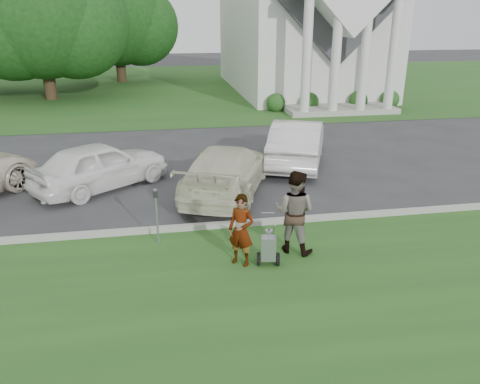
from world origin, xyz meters
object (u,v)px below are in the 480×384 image
object	(u,v)px
car_c	(227,170)
parking_meter_near	(156,210)
church	(301,3)
tree_back	(117,21)
person_right	(294,212)
person_left	(241,231)
car_d	(297,142)
tree_left	(40,16)
car_b	(100,165)
striping_cart	(268,249)

from	to	relation	value
car_c	parking_meter_near	bearing A→B (deg)	77.83
church	parking_meter_near	world-z (taller)	church
parking_meter_near	tree_back	bearing A→B (deg)	95.12
person_right	parking_meter_near	distance (m)	3.22
person_left	car_d	world-z (taller)	car_d
tree_left	person_left	bearing A→B (deg)	-70.04
person_left	car_c	world-z (taller)	person_left
tree_back	car_b	bearing A→B (deg)	-87.85
tree_back	person_left	size ratio (longest dim) A/B	5.94
church	parking_meter_near	size ratio (longest dim) A/B	17.13
church	person_left	distance (m)	26.44
person_left	car_b	world-z (taller)	person_left
car_b	person_left	bearing A→B (deg)	174.92
tree_back	car_d	xyz separation A→B (m)	(7.82, -24.32, -3.91)
parking_meter_near	car_b	distance (m)	4.64
tree_left	car_c	xyz separation A→B (m)	(8.83, -18.90, -4.37)
tree_back	car_b	world-z (taller)	tree_back
striping_cart	person_left	distance (m)	0.73
tree_back	car_b	size ratio (longest dim) A/B	2.19
church	parking_meter_near	distance (m)	25.91
parking_meter_near	car_d	size ratio (longest dim) A/B	0.28
church	tree_left	size ratio (longest dim) A/B	2.27
tree_back	car_b	distance (m)	26.12
striping_cart	person_right	world-z (taller)	person_right
person_left	car_d	distance (m)	7.81
person_left	person_right	distance (m)	1.37
tree_left	tree_back	xyz separation A→B (m)	(4.00, 8.00, -0.38)
person_right	car_c	size ratio (longest dim) A/B	0.38
person_right	car_c	distance (m)	4.19
church	car_d	world-z (taller)	church
person_left	car_c	xyz separation A→B (m)	(0.33, 4.47, -0.07)
car_c	person_right	bearing A→B (deg)	124.91
tree_back	car_d	bearing A→B (deg)	-72.16
church	car_c	distance (m)	22.25
striping_cart	car_b	size ratio (longest dim) A/B	0.24
car_d	car_b	bearing A→B (deg)	33.54
tree_back	person_left	world-z (taller)	tree_back
person_right	parking_meter_near	size ratio (longest dim) A/B	1.39
church	tree_left	xyz separation A→B (m)	(-17.01, -1.13, -0.83)
tree_left	person_right	xyz separation A→B (m)	(9.79, -22.98, -4.13)
tree_left	striping_cart	bearing A→B (deg)	-68.90
church	person_left	world-z (taller)	church
church	car_c	world-z (taller)	church
tree_left	tree_back	world-z (taller)	tree_left
striping_cart	parking_meter_near	xyz separation A→B (m)	(-2.38, 1.42, 0.49)
person_right	tree_left	bearing A→B (deg)	-32.63
striping_cart	car_d	distance (m)	7.72
tree_left	car_d	world-z (taller)	tree_left
church	car_b	xyz separation A→B (m)	(-12.04, -18.92, -5.19)
tree_back	striping_cart	bearing A→B (deg)	-80.86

